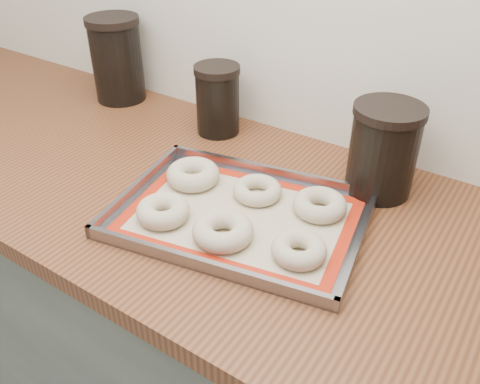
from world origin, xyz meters
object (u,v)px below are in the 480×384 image
Objects in this scene: canister_right at (383,150)px; bagel_front_left at (163,211)px; canister_mid at (218,99)px; bagel_front_mid at (223,231)px; baking_tray at (240,215)px; bagel_back_right at (320,205)px; bagel_back_left at (193,174)px; canister_left at (117,59)px; bagel_back_mid at (257,190)px; bagel_front_right at (299,249)px.

bagel_front_left is at bearing -132.08° from canister_right.
bagel_front_mid is at bearing -52.96° from canister_mid.
canister_right reaches higher than baking_tray.
canister_right is (0.06, 0.14, 0.07)m from bagel_back_right.
bagel_front_mid is 1.07× the size of bagel_back_right.
canister_left is (-0.45, 0.24, 0.09)m from bagel_back_left.
bagel_back_mid is 0.58× the size of canister_mid.
canister_mid is (-0.24, 0.20, 0.06)m from bagel_back_mid.
canister_right is at bearing 41.15° from bagel_back_mid.
canister_left is at bearing 151.73° from bagel_back_left.
canister_left is 1.34× the size of canister_mid.
bagel_front_mid is 1.00× the size of bagel_back_left.
bagel_front_left is at bearing -173.87° from bagel_front_mid.
bagel_front_right is 0.14m from bagel_back_right.
bagel_back_left is 1.13× the size of bagel_back_mid.
bagel_front_right is (0.13, 0.03, -0.00)m from bagel_front_mid.
bagel_back_mid is at bearing 96.52° from baking_tray.
bagel_back_left reaches higher than baking_tray.
baking_tray is 4.68× the size of bagel_back_left.
canister_left is at bearing 176.56° from canister_right.
bagel_front_mid is at bearing -118.09° from canister_right.
baking_tray is at bearing -16.81° from bagel_back_left.
bagel_front_mid is at bearing -36.34° from bagel_back_left.
bagel_front_left is 0.39m from canister_mid.
canister_left reaches higher than baking_tray.
canister_right is at bearing -3.44° from canister_left.
bagel_back_right is 0.41m from canister_mid.
canister_left is (-0.74, 0.33, 0.09)m from bagel_front_right.
bagel_front_right is at bearing -38.35° from canister_mid.
baking_tray is at bearing -141.05° from bagel_back_right.
bagel_back_right is (0.12, 0.10, 0.01)m from baking_tray.
baking_tray is 2.76× the size of canister_right.
canister_left reaches higher than bagel_front_right.
bagel_front_left reaches higher than bagel_back_mid.
bagel_front_left reaches higher than bagel_back_right.
bagel_front_mid is 0.44m from canister_mid.
bagel_front_mid is at bearing -80.20° from baking_tray.
bagel_front_right is 0.81m from canister_left.
canister_right reaches higher than bagel_back_left.
bagel_back_right is (0.23, 0.18, -0.00)m from bagel_front_left.
baking_tray is 5.28× the size of bagel_back_mid.
bagel_front_mid is at bearing -81.84° from bagel_back_mid.
canister_left reaches higher than bagel_front_mid.
canister_right is (0.33, 0.19, 0.07)m from bagel_back_left.
bagel_back_mid is at bearing -39.50° from canister_mid.
bagel_front_left is 0.54× the size of canister_right.
canister_left reaches higher than bagel_back_right.
baking_tray is 0.08m from bagel_back_mid.
bagel_back_mid reaches higher than baking_tray.
bagel_back_right is 0.55× the size of canister_right.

